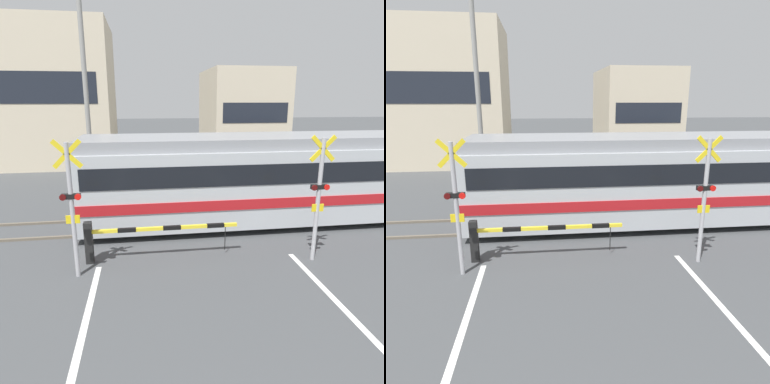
# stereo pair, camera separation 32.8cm
# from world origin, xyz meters

# --- Properties ---
(rail_track_near) EXTENTS (50.00, 0.10, 0.08)m
(rail_track_near) POSITION_xyz_m (0.00, 10.34, 0.04)
(rail_track_near) COLOR #6B6051
(rail_track_near) RESTS_ON ground_plane
(rail_track_far) EXTENTS (50.00, 0.10, 0.08)m
(rail_track_far) POSITION_xyz_m (0.00, 11.78, 0.04)
(rail_track_far) COLOR #6B6051
(rail_track_far) RESTS_ON ground_plane
(commuter_train) EXTENTS (14.06, 2.99, 3.05)m
(commuter_train) POSITION_xyz_m (3.52, 11.06, 1.64)
(commuter_train) COLOR #B7BCC1
(commuter_train) RESTS_ON ground_plane
(crossing_barrier_near) EXTENTS (4.10, 0.20, 1.15)m
(crossing_barrier_near) POSITION_xyz_m (-1.82, 8.50, 0.73)
(crossing_barrier_near) COLOR black
(crossing_barrier_near) RESTS_ON ground_plane
(crossing_barrier_far) EXTENTS (4.10, 0.20, 1.15)m
(crossing_barrier_far) POSITION_xyz_m (1.82, 14.09, 0.73)
(crossing_barrier_far) COLOR black
(crossing_barrier_far) RESTS_ON ground_plane
(crossing_signal_left) EXTENTS (0.68, 0.15, 3.38)m
(crossing_signal_left) POSITION_xyz_m (-3.09, 7.82, 1.87)
(crossing_signal_left) COLOR #B2B2B7
(crossing_signal_left) RESTS_ON ground_plane
(crossing_signal_right) EXTENTS (0.68, 0.15, 3.38)m
(crossing_signal_right) POSITION_xyz_m (3.09, 7.82, 1.87)
(crossing_signal_right) COLOR #B2B2B7
(crossing_signal_right) RESTS_ON ground_plane
(pedestrian) EXTENTS (0.38, 0.22, 1.66)m
(pedestrian) POSITION_xyz_m (-0.20, 16.83, 0.95)
(pedestrian) COLOR brown
(pedestrian) RESTS_ON ground_plane
(building_left_of_street) EXTENTS (7.66, 6.51, 8.86)m
(building_left_of_street) POSITION_xyz_m (-7.07, 24.27, 4.43)
(building_left_of_street) COLOR beige
(building_left_of_street) RESTS_ON ground_plane
(building_right_of_street) EXTENTS (5.02, 6.51, 6.21)m
(building_right_of_street) POSITION_xyz_m (5.75, 24.27, 3.10)
(building_right_of_street) COLOR beige
(building_right_of_street) RESTS_ON ground_plane
(utility_pole_streetside) EXTENTS (0.22, 0.22, 8.66)m
(utility_pole_streetside) POSITION_xyz_m (-3.84, 16.59, 4.33)
(utility_pole_streetside) COLOR gray
(utility_pole_streetside) RESTS_ON ground_plane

